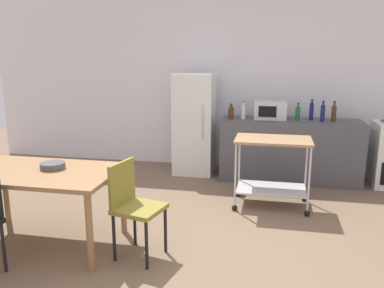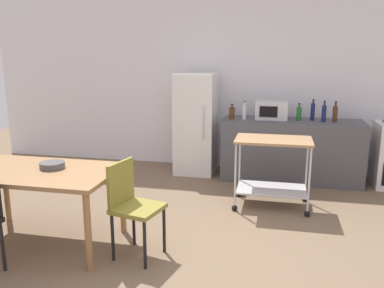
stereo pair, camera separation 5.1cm
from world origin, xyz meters
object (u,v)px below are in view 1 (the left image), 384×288
object	(u,v)px
microwave	(270,110)
bottle_soy_sauce	(298,113)
fruit_bowl	(53,166)
bottle_wine	(311,111)
chair_olive	(133,203)
bottle_soda	(323,113)
dining_table	(39,178)
refrigerator	(195,124)
kitchen_cart	(272,161)
bottle_vinegar	(334,113)
bottle_sparkling_water	(231,113)
bottle_olive_oil	(243,112)

from	to	relation	value
microwave	bottle_soy_sauce	xyz separation A→B (m)	(0.39, -0.06, -0.03)
fruit_bowl	bottle_wine	bearing A→B (deg)	44.50
chair_olive	bottle_soda	distance (m)	3.25
chair_olive	bottle_wine	bearing A→B (deg)	-19.72
bottle_soy_sauce	dining_table	bearing A→B (deg)	-134.24
refrigerator	bottle_soy_sauce	size ratio (longest dim) A/B	6.18
chair_olive	refrigerator	world-z (taller)	refrigerator
fruit_bowl	refrigerator	bearing A→B (deg)	71.37
kitchen_cart	chair_olive	bearing A→B (deg)	-128.92
bottle_vinegar	bottle_sparkling_water	bearing A→B (deg)	-178.17
microwave	bottle_soy_sauce	size ratio (longest dim) A/B	1.83
bottle_vinegar	dining_table	bearing A→B (deg)	-139.52
bottle_vinegar	fruit_bowl	xyz separation A→B (m)	(-2.91, -2.49, -0.24)
kitchen_cart	dining_table	bearing A→B (deg)	-146.21
dining_table	kitchen_cart	size ratio (longest dim) A/B	1.65
kitchen_cart	bottle_vinegar	xyz separation A→B (m)	(0.82, 1.10, 0.45)
dining_table	bottle_soda	size ratio (longest dim) A/B	5.02
refrigerator	fruit_bowl	bearing A→B (deg)	-108.63
chair_olive	bottle_soy_sauce	size ratio (longest dim) A/B	3.55
chair_olive	microwave	distance (m)	2.98
bottle_soy_sauce	bottle_wine	world-z (taller)	bottle_wine
bottle_sparkling_water	fruit_bowl	size ratio (longest dim) A/B	0.94
refrigerator	kitchen_cart	bearing A→B (deg)	-45.66
bottle_sparkling_water	microwave	xyz separation A→B (m)	(0.57, 0.12, 0.04)
chair_olive	bottle_wine	xyz separation A→B (m)	(1.75, 2.70, 0.51)
bottle_soda	bottle_vinegar	size ratio (longest dim) A/B	1.02
dining_table	microwave	size ratio (longest dim) A/B	3.26
dining_table	fruit_bowl	size ratio (longest dim) A/B	6.31
chair_olive	bottle_vinegar	bearing A→B (deg)	-24.76
microwave	bottle_soy_sauce	world-z (taller)	microwave
kitchen_cart	microwave	size ratio (longest dim) A/B	1.98
dining_table	bottle_sparkling_water	size ratio (longest dim) A/B	6.70
kitchen_cart	bottle_soda	size ratio (longest dim) A/B	3.05
bottle_olive_oil	microwave	world-z (taller)	bottle_olive_oil
bottle_wine	fruit_bowl	distance (m)	3.67
bottle_vinegar	bottle_soda	bearing A→B (deg)	-168.34
bottle_olive_oil	microwave	distance (m)	0.40
chair_olive	bottle_sparkling_water	bearing A→B (deg)	0.08
chair_olive	bottle_soy_sauce	distance (m)	3.10
microwave	bottle_soda	distance (m)	0.73
refrigerator	bottle_soda	distance (m)	1.89
bottle_soda	fruit_bowl	distance (m)	3.70
bottle_olive_oil	fruit_bowl	distance (m)	2.96
bottle_vinegar	bottle_wine	bearing A→B (deg)	165.41
microwave	bottle_olive_oil	bearing A→B (deg)	-163.92
kitchen_cart	bottle_olive_oil	xyz separation A→B (m)	(-0.45, 1.07, 0.43)
kitchen_cart	bottle_soda	bearing A→B (deg)	58.19
chair_olive	kitchen_cart	size ratio (longest dim) A/B	0.98
refrigerator	bottle_soda	bearing A→B (deg)	-4.99
microwave	chair_olive	bearing A→B (deg)	-113.37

